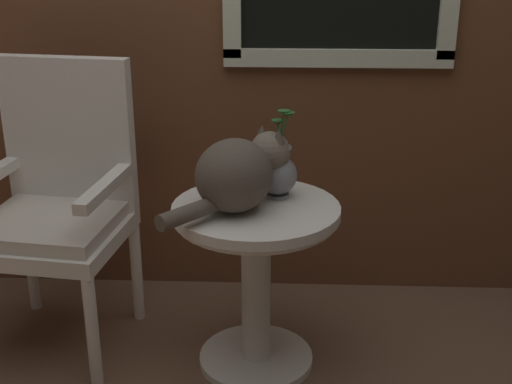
# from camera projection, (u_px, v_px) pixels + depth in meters

# --- Properties ---
(wicker_side_table) EXTENTS (0.57, 0.57, 0.62)m
(wicker_side_table) POSITION_uv_depth(u_px,v_px,m) (256.00, 255.00, 2.37)
(wicker_side_table) COLOR silver
(wicker_side_table) RESTS_ON ground_plane
(wicker_chair) EXTENTS (0.56, 0.56, 1.06)m
(wicker_chair) POSITION_uv_depth(u_px,v_px,m) (58.00, 197.00, 2.52)
(wicker_chair) COLOR silver
(wicker_chair) RESTS_ON ground_plane
(cat) EXTENTS (0.41, 0.45, 0.25)m
(cat) POSITION_uv_depth(u_px,v_px,m) (238.00, 173.00, 2.24)
(cat) COLOR brown
(cat) RESTS_ON wicker_side_table
(pewter_vase_with_ivy) EXTENTS (0.14, 0.14, 0.31)m
(pewter_vase_with_ivy) POSITION_uv_depth(u_px,v_px,m) (278.00, 170.00, 2.35)
(pewter_vase_with_ivy) COLOR gray
(pewter_vase_with_ivy) RESTS_ON wicker_side_table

